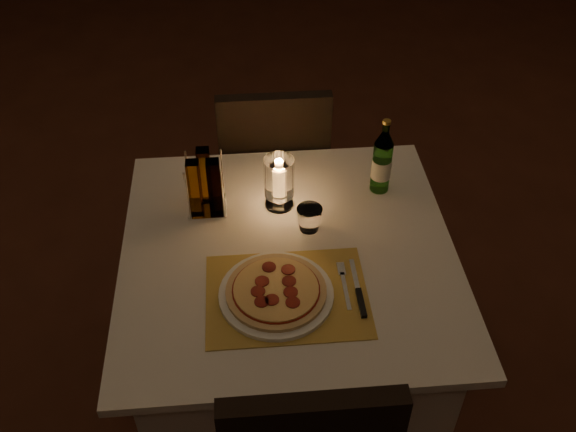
{
  "coord_description": "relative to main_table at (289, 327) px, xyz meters",
  "views": [
    {
      "loc": [
        -0.0,
        -1.64,
        2.1
      ],
      "look_at": [
        0.11,
        -0.26,
        0.86
      ],
      "focal_mm": 40.0,
      "sensor_mm": 36.0,
      "label": 1
    }
  ],
  "objects": [
    {
      "name": "hurricane_candle",
      "position": [
        -0.01,
        0.21,
        0.47
      ],
      "size": [
        0.09,
        0.09,
        0.18
      ],
      "color": "white",
      "rests_on": "main_table"
    },
    {
      "name": "floor",
      "position": [
        -0.11,
        0.28,
        -0.38
      ],
      "size": [
        8.0,
        10.0,
        0.02
      ],
      "primitive_type": "cube",
      "color": "#4C2418",
      "rests_on": "ground"
    },
    {
      "name": "placemat",
      "position": [
        -0.02,
        -0.18,
        0.37
      ],
      "size": [
        0.45,
        0.34,
        0.0
      ],
      "primitive_type": "cube",
      "color": "gold",
      "rests_on": "main_table"
    },
    {
      "name": "fork",
      "position": [
        0.14,
        -0.15,
        0.37
      ],
      "size": [
        0.02,
        0.18,
        0.0
      ],
      "color": "silver",
      "rests_on": "placemat"
    },
    {
      "name": "main_table",
      "position": [
        0.0,
        0.0,
        0.0
      ],
      "size": [
        1.0,
        1.0,
        0.74
      ],
      "color": "silver",
      "rests_on": "ground"
    },
    {
      "name": "knife",
      "position": [
        0.18,
        -0.21,
        0.37
      ],
      "size": [
        0.02,
        0.22,
        0.01
      ],
      "color": "black",
      "rests_on": "placemat"
    },
    {
      "name": "chair_far",
      "position": [
        0.0,
        0.71,
        0.18
      ],
      "size": [
        0.42,
        0.42,
        0.9
      ],
      "color": "black",
      "rests_on": "ground"
    },
    {
      "name": "water_bottle",
      "position": [
        0.32,
        0.26,
        0.47
      ],
      "size": [
        0.06,
        0.06,
        0.27
      ],
      "color": "#6FB360",
      "rests_on": "main_table"
    },
    {
      "name": "cruet_caddy",
      "position": [
        -0.24,
        0.21,
        0.46
      ],
      "size": [
        0.12,
        0.12,
        0.21
      ],
      "color": "white",
      "rests_on": "main_table"
    },
    {
      "name": "tumbler",
      "position": [
        0.07,
        0.09,
        0.41
      ],
      "size": [
        0.08,
        0.08,
        0.08
      ],
      "primitive_type": null,
      "color": "white",
      "rests_on": "main_table"
    },
    {
      "name": "pizza",
      "position": [
        -0.05,
        -0.18,
        0.39
      ],
      "size": [
        0.28,
        0.28,
        0.02
      ],
      "color": "#D8B77F",
      "rests_on": "plate"
    },
    {
      "name": "plate",
      "position": [
        -0.05,
        -0.18,
        0.38
      ],
      "size": [
        0.32,
        0.32,
        0.01
      ],
      "primitive_type": "cylinder",
      "color": "white",
      "rests_on": "placemat"
    }
  ]
}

